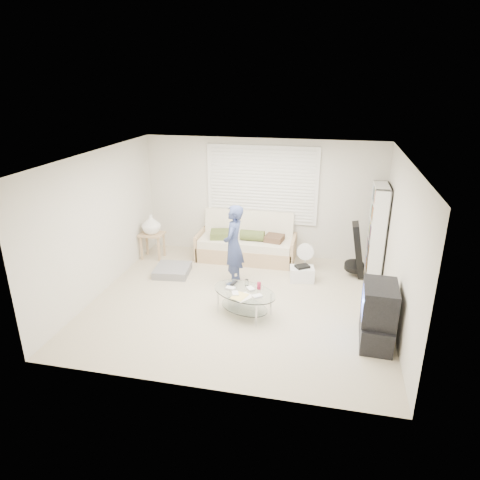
% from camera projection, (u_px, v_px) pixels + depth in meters
% --- Properties ---
extents(ground, '(5.00, 5.00, 0.00)m').
position_uv_depth(ground, '(239.00, 302.00, 7.39)').
color(ground, tan).
rests_on(ground, ground).
extents(room_shell, '(5.02, 4.52, 2.51)m').
position_uv_depth(room_shell, '(245.00, 204.00, 7.25)').
color(room_shell, beige).
rests_on(room_shell, ground).
extents(window_blinds, '(2.32, 0.08, 1.62)m').
position_uv_depth(window_blinds, '(262.00, 185.00, 8.85)').
color(window_blinds, silver).
rests_on(window_blinds, ground).
extents(futon_sofa, '(2.05, 0.83, 1.00)m').
position_uv_depth(futon_sofa, '(246.00, 244.00, 9.04)').
color(futon_sofa, tan).
rests_on(futon_sofa, ground).
extents(grey_floor_pillow, '(0.73, 0.73, 0.15)m').
position_uv_depth(grey_floor_pillow, '(172.00, 270.00, 8.43)').
color(grey_floor_pillow, slate).
rests_on(grey_floor_pillow, ground).
extents(side_table, '(0.49, 0.39, 0.97)m').
position_uv_depth(side_table, '(151.00, 226.00, 8.96)').
color(side_table, tan).
rests_on(side_table, ground).
extents(bookshelf, '(0.28, 0.75, 1.78)m').
position_uv_depth(bookshelf, '(377.00, 230.00, 8.19)').
color(bookshelf, white).
rests_on(bookshelf, ground).
extents(guitar_case, '(0.38, 0.39, 1.06)m').
position_uv_depth(guitar_case, '(357.00, 254.00, 8.20)').
color(guitar_case, black).
rests_on(guitar_case, ground).
extents(floor_fan, '(0.34, 0.23, 0.57)m').
position_uv_depth(floor_fan, '(305.00, 254.00, 8.53)').
color(floor_fan, white).
rests_on(floor_fan, ground).
extents(storage_bin, '(0.49, 0.38, 0.32)m').
position_uv_depth(storage_bin, '(302.00, 274.00, 8.12)').
color(storage_bin, white).
rests_on(storage_bin, ground).
extents(tv_unit, '(0.49, 0.86, 0.92)m').
position_uv_depth(tv_unit, '(378.00, 315.00, 6.13)').
color(tv_unit, black).
rests_on(tv_unit, ground).
extents(coffee_table, '(1.29, 1.08, 0.53)m').
position_uv_depth(coffee_table, '(244.00, 295.00, 6.91)').
color(coffee_table, silver).
rests_on(coffee_table, ground).
extents(standing_person, '(0.40, 0.58, 1.53)m').
position_uv_depth(standing_person, '(233.00, 246.00, 7.80)').
color(standing_person, navy).
rests_on(standing_person, ground).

